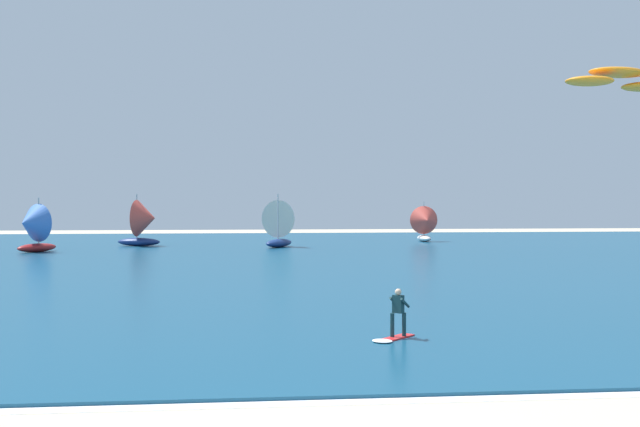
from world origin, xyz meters
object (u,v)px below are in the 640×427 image
at_px(sailboat_far_left, 282,223).
at_px(sailboat_mid_left, 425,223).
at_px(kite, 618,79).
at_px(sailboat_center_horizon, 145,222).
at_px(sailboat_anchored_offshore, 32,227).
at_px(kitesurfer, 395,321).

distance_m(sailboat_far_left, sailboat_mid_left, 18.60).
distance_m(kite, sailboat_far_left, 49.40).
height_order(sailboat_far_left, sailboat_center_horizon, sailboat_center_horizon).
bearing_deg(kite, sailboat_anchored_offshore, 128.49).
bearing_deg(sailboat_far_left, sailboat_center_horizon, 169.08).
bearing_deg(sailboat_anchored_offshore, kitesurfer, -61.22).
relative_size(kitesurfer, kite, 0.35).
xyz_separation_m(sailboat_anchored_offshore, sailboat_mid_left, (39.69, 13.83, -0.17)).
xyz_separation_m(kitesurfer, sailboat_center_horizon, (-15.49, 52.88, 1.85)).
bearing_deg(kite, kitesurfer, -165.24).
relative_size(sailboat_far_left, sailboat_anchored_offshore, 1.08).
relative_size(sailboat_far_left, sailboat_mid_left, 1.16).
bearing_deg(sailboat_center_horizon, kitesurfer, -73.67).
relative_size(sailboat_far_left, sailboat_center_horizon, 0.99).
relative_size(kite, sailboat_center_horizon, 0.95).
xyz_separation_m(sailboat_far_left, sailboat_anchored_offshore, (-22.92, -5.79, -0.17)).
relative_size(kitesurfer, sailboat_far_left, 0.33).
xyz_separation_m(kitesurfer, sailboat_far_left, (-1.46, 50.18, 1.84)).
relative_size(kitesurfer, sailboat_mid_left, 0.39).
distance_m(kitesurfer, sailboat_anchored_offshore, 50.67).
relative_size(kite, sailboat_mid_left, 1.11).
distance_m(sailboat_far_left, sailboat_center_horizon, 14.29).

